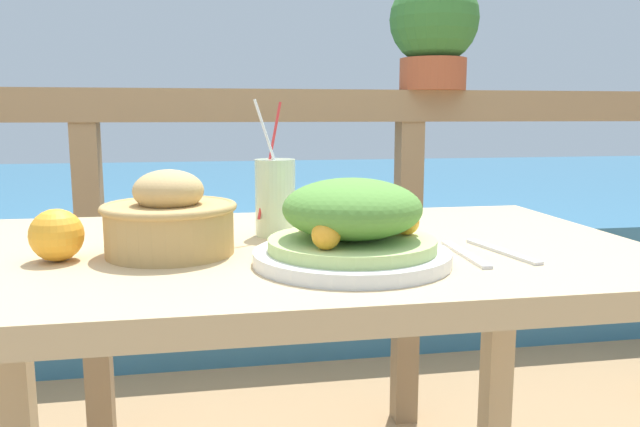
% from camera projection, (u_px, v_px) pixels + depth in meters
% --- Properties ---
extents(patio_table, '(1.20, 0.72, 0.73)m').
position_uv_depth(patio_table, '(289.00, 303.00, 1.07)').
color(patio_table, tan).
rests_on(patio_table, ground_plane).
extents(railing_fence, '(2.80, 0.08, 1.02)m').
position_uv_depth(railing_fence, '(256.00, 192.00, 1.78)').
color(railing_fence, '#937551').
rests_on(railing_fence, ground_plane).
extents(sea_backdrop, '(12.00, 4.00, 0.49)m').
position_uv_depth(sea_backdrop, '(229.00, 218.00, 4.28)').
color(sea_backdrop, teal).
rests_on(sea_backdrop, ground_plane).
extents(salad_plate, '(0.29, 0.29, 0.13)m').
position_uv_depth(salad_plate, '(352.00, 227.00, 0.91)').
color(salad_plate, silver).
rests_on(salad_plate, patio_table).
extents(drink_glass, '(0.07, 0.08, 0.25)m').
position_uv_depth(drink_glass, '(275.00, 197.00, 1.13)').
color(drink_glass, beige).
rests_on(drink_glass, patio_table).
extents(bread_basket, '(0.21, 0.21, 0.13)m').
position_uv_depth(bread_basket, '(170.00, 220.00, 0.98)').
color(bread_basket, tan).
rests_on(bread_basket, patio_table).
extents(potted_plant, '(0.26, 0.26, 0.33)m').
position_uv_depth(potted_plant, '(434.00, 29.00, 1.80)').
color(potted_plant, '#A34C2D').
rests_on(potted_plant, railing_fence).
extents(fork, '(0.02, 0.18, 0.00)m').
position_uv_depth(fork, '(465.00, 254.00, 0.97)').
color(fork, silver).
rests_on(fork, patio_table).
extents(knife, '(0.05, 0.18, 0.00)m').
position_uv_depth(knife, '(502.00, 251.00, 0.99)').
color(knife, silver).
rests_on(knife, patio_table).
extents(orange_near_basket, '(0.08, 0.08, 0.08)m').
position_uv_depth(orange_near_basket, '(57.00, 235.00, 0.93)').
color(orange_near_basket, '#F9A328').
rests_on(orange_near_basket, patio_table).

